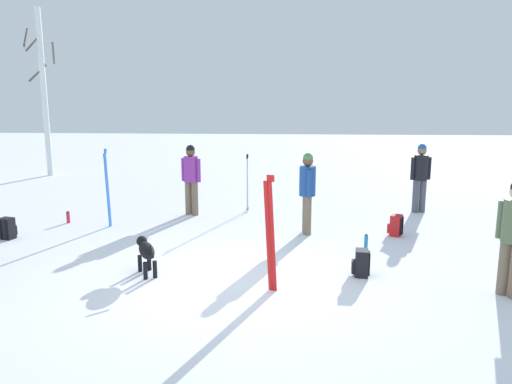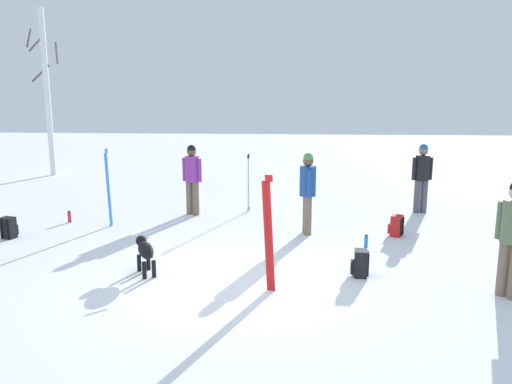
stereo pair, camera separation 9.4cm
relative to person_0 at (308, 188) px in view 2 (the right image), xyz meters
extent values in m
plane|color=white|center=(-1.31, -2.83, -0.98)|extent=(60.00, 60.00, 0.00)
cylinder|color=#72604C|center=(-0.01, 0.09, -0.57)|extent=(0.16, 0.16, 0.82)
cylinder|color=#72604C|center=(0.01, -0.09, -0.57)|extent=(0.16, 0.16, 0.82)
cylinder|color=#1E478C|center=(0.00, 0.00, 0.15)|extent=(0.34, 0.34, 0.62)
sphere|color=brown|center=(0.00, 0.00, 0.57)|extent=(0.22, 0.22, 0.22)
sphere|color=#4C8C4C|center=(0.00, 0.00, 0.63)|extent=(0.21, 0.21, 0.21)
cylinder|color=#1E478C|center=(-0.03, 0.21, 0.13)|extent=(0.10, 0.10, 0.56)
cylinder|color=#1E478C|center=(0.03, -0.21, 0.13)|extent=(0.10, 0.10, 0.56)
cylinder|color=#72604C|center=(2.77, -3.07, -0.57)|extent=(0.16, 0.16, 0.82)
cylinder|color=#566B47|center=(2.69, -2.98, 0.13)|extent=(0.10, 0.10, 0.56)
cylinder|color=#72604C|center=(-2.84, 1.52, -0.57)|extent=(0.16, 0.16, 0.82)
cylinder|color=#72604C|center=(-2.67, 1.46, -0.57)|extent=(0.16, 0.16, 0.82)
cylinder|color=purple|center=(-2.75, 1.49, 0.15)|extent=(0.34, 0.34, 0.62)
sphere|color=brown|center=(-2.75, 1.49, 0.57)|extent=(0.22, 0.22, 0.22)
sphere|color=black|center=(-2.75, 1.49, 0.63)|extent=(0.21, 0.21, 0.21)
cylinder|color=purple|center=(-2.95, 1.56, 0.13)|extent=(0.10, 0.10, 0.56)
cylinder|color=purple|center=(-2.55, 1.42, 0.13)|extent=(0.10, 0.10, 0.56)
cylinder|color=#4C4C56|center=(2.77, 2.13, -0.57)|extent=(0.16, 0.16, 0.82)
cylinder|color=#4C4C56|center=(2.95, 2.16, -0.57)|extent=(0.16, 0.16, 0.82)
cylinder|color=black|center=(2.86, 2.15, 0.15)|extent=(0.34, 0.34, 0.62)
sphere|color=#997051|center=(2.86, 2.15, 0.57)|extent=(0.22, 0.22, 0.22)
sphere|color=#265999|center=(2.86, 2.15, 0.63)|extent=(0.21, 0.21, 0.21)
cylinder|color=black|center=(2.66, 2.11, 0.13)|extent=(0.10, 0.10, 0.56)
cylinder|color=black|center=(3.07, 2.19, 0.13)|extent=(0.10, 0.10, 0.56)
ellipsoid|color=black|center=(-2.67, -2.64, -0.57)|extent=(0.49, 0.63, 0.26)
sphere|color=black|center=(-2.84, -2.35, -0.51)|extent=(0.18, 0.18, 0.18)
ellipsoid|color=black|center=(-2.87, -2.29, -0.53)|extent=(0.10, 0.12, 0.06)
cylinder|color=black|center=(-2.50, -2.94, -0.49)|extent=(0.13, 0.18, 0.17)
cylinder|color=black|center=(-2.84, -2.51, -0.84)|extent=(0.07, 0.07, 0.28)
cylinder|color=black|center=(-2.70, -2.43, -0.84)|extent=(0.07, 0.07, 0.28)
cylinder|color=black|center=(-2.65, -2.85, -0.84)|extent=(0.07, 0.07, 0.28)
cylinder|color=black|center=(-2.51, -2.77, -0.84)|extent=(0.07, 0.07, 0.28)
cube|color=blue|center=(-4.36, 0.26, -0.15)|extent=(0.02, 0.18, 1.66)
cube|color=blue|center=(-4.36, 0.26, 0.72)|extent=(0.02, 0.06, 0.10)
cube|color=blue|center=(-4.36, 0.20, -0.15)|extent=(0.02, 0.18, 1.66)
cube|color=blue|center=(-4.36, 0.20, 0.72)|extent=(0.02, 0.06, 0.10)
cube|color=red|center=(-0.68, -3.14, -0.15)|extent=(0.16, 0.07, 1.67)
cube|color=red|center=(-0.68, -3.14, 0.73)|extent=(0.06, 0.04, 0.10)
cube|color=red|center=(-0.62, -3.16, -0.15)|extent=(0.16, 0.07, 1.67)
cube|color=red|center=(-0.62, -3.16, 0.73)|extent=(0.06, 0.04, 0.10)
cylinder|color=#B2B2BC|center=(-1.42, 2.00, -0.31)|extent=(0.02, 0.10, 1.35)
cylinder|color=black|center=(-1.42, 2.00, 0.42)|extent=(0.04, 0.04, 0.10)
cylinder|color=black|center=(-1.42, 2.00, -0.91)|extent=(0.07, 0.07, 0.01)
cylinder|color=#B2B2BC|center=(-1.42, 1.82, -0.31)|extent=(0.02, 0.10, 1.35)
cylinder|color=black|center=(-1.42, 1.82, 0.42)|extent=(0.04, 0.04, 0.10)
cylinder|color=black|center=(-1.42, 1.82, -0.91)|extent=(0.07, 0.07, 0.01)
cube|color=red|center=(1.86, -0.04, -0.76)|extent=(0.30, 0.32, 0.44)
cube|color=red|center=(1.74, 0.02, -0.83)|extent=(0.14, 0.20, 0.20)
cube|color=black|center=(1.99, -0.03, -0.76)|extent=(0.04, 0.04, 0.37)
cube|color=black|center=(1.92, -0.16, -0.76)|extent=(0.04, 0.04, 0.37)
cube|color=black|center=(0.81, -2.47, -0.76)|extent=(0.22, 0.28, 0.44)
cube|color=black|center=(0.68, -2.46, -0.83)|extent=(0.08, 0.20, 0.20)
cube|color=black|center=(0.93, -2.41, -0.76)|extent=(0.03, 0.04, 0.37)
cube|color=black|center=(0.92, -2.55, -0.76)|extent=(0.03, 0.04, 0.37)
cube|color=black|center=(-6.10, -0.82, -0.76)|extent=(0.30, 0.26, 0.44)
cube|color=black|center=(-6.07, -0.70, -0.83)|extent=(0.20, 0.11, 0.20)
cube|color=black|center=(-6.06, -0.95, -0.76)|extent=(0.04, 0.03, 0.37)
cube|color=black|center=(-6.20, -0.91, -0.76)|extent=(0.04, 0.03, 0.37)
cylinder|color=#1E72BF|center=(1.11, -0.89, -0.86)|extent=(0.07, 0.07, 0.24)
cylinder|color=black|center=(1.11, -0.89, -0.73)|extent=(0.05, 0.05, 0.02)
cylinder|color=red|center=(-5.44, 0.52, -0.86)|extent=(0.08, 0.08, 0.25)
cylinder|color=black|center=(-5.44, 0.52, -0.72)|extent=(0.05, 0.05, 0.02)
cylinder|color=white|center=(-9.13, 7.17, 1.96)|extent=(0.20, 0.20, 5.87)
cylinder|color=brown|center=(-9.40, 7.37, 2.68)|extent=(0.48, 0.63, 0.64)
cylinder|color=brown|center=(-9.55, 7.03, 3.86)|extent=(0.36, 0.91, 0.73)
cylinder|color=brown|center=(-9.45, 7.22, 3.65)|extent=(0.17, 0.70, 0.54)
cylinder|color=brown|center=(-8.75, 7.35, 3.35)|extent=(0.43, 0.81, 0.71)
camera|label=1|loc=(-0.38, -10.17, 1.90)|focal=34.67mm
camera|label=2|loc=(-0.29, -10.16, 1.90)|focal=34.67mm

